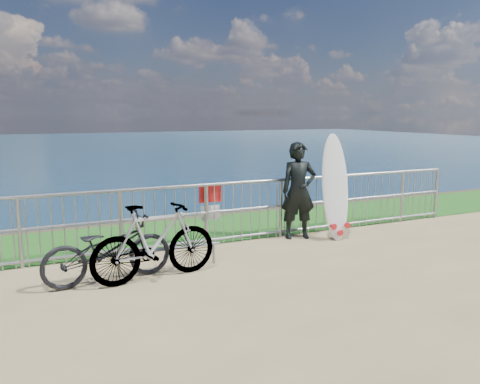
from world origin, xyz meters
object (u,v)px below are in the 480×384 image
surfboard (335,191)px  bicycle_near (108,249)px  surfer (299,191)px  bicycle_far (155,242)px

surfboard → bicycle_near: size_ratio=1.10×
surfer → bicycle_near: (-3.64, -0.91, -0.43)m
surfer → bicycle_far: (-3.02, -1.10, -0.35)m
surfboard → surfer: bearing=153.4°
surfboard → bicycle_far: 3.73m
bicycle_near → bicycle_far: 0.65m
bicycle_far → surfboard: bearing=-84.4°
surfer → bicycle_far: surfer is taller
surfer → surfboard: (0.61, -0.31, 0.01)m
surfer → surfboard: surfboard is taller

